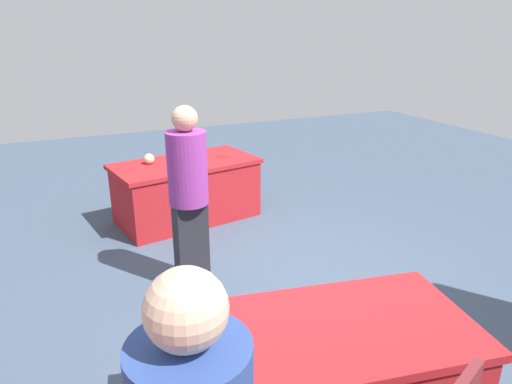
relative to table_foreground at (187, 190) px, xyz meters
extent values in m
plane|color=#3D4C60|center=(-0.24, 1.92, -0.37)|extent=(14.40, 14.40, 0.00)
cube|color=#AD1E23|center=(0.00, 0.00, 0.34)|extent=(1.81, 1.15, 0.05)
cube|color=#AD1E23|center=(0.00, 0.00, -0.03)|extent=(1.74, 1.10, 0.68)
cube|color=#AD1E23|center=(0.20, 3.41, 0.34)|extent=(1.78, 1.11, 0.05)
sphere|color=beige|center=(1.11, 4.16, 1.20)|extent=(0.22, 0.22, 0.22)
cube|color=#26262D|center=(0.38, 1.51, 0.03)|extent=(0.29, 0.20, 0.80)
cylinder|color=#8C338C|center=(0.38, 1.51, 0.74)|extent=(0.36, 0.36, 0.63)
sphere|color=tan|center=(0.38, 1.51, 1.17)|extent=(0.22, 0.22, 0.22)
cube|color=silver|center=(-0.07, 0.03, 0.37)|extent=(0.32, 0.23, 0.02)
cube|color=#B7B7BC|center=(-0.07, -0.12, 0.47)|extent=(0.31, 0.08, 0.19)
sphere|color=beige|center=(0.41, -0.08, 0.42)|extent=(0.12, 0.12, 0.12)
cube|color=red|center=(-0.49, -0.02, 0.37)|extent=(0.18, 0.12, 0.01)
camera|label=1|loc=(1.35, 5.13, 1.86)|focal=32.16mm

